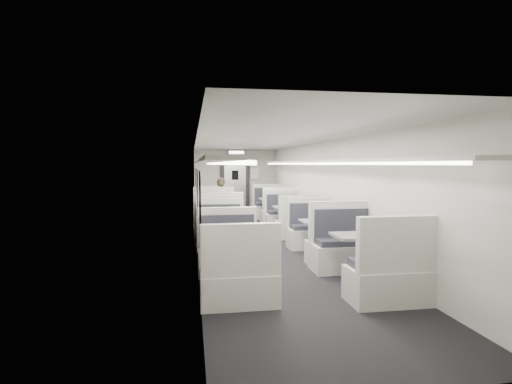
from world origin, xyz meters
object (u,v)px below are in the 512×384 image
object	(u,v)px
booth_right_d	(363,259)
booth_right_b	(289,219)
booth_right_a	(274,210)
booth_left_a	(211,211)
vestibule_door	(235,186)
booth_left_d	(233,263)
booth_right_c	(322,238)
booth_left_c	(223,239)
passenger	(221,203)
booth_left_b	(216,221)
exit_sign	(236,152)

from	to	relation	value
booth_right_d	booth_right_b	bearing A→B (deg)	90.00
booth_right_a	booth_right_b	distance (m)	2.08
booth_left_a	booth_right_a	world-z (taller)	booth_right_a
booth_right_d	vestibule_door	distance (m)	9.18
booth_left_d	booth_right_a	size ratio (longest dim) A/B	0.95
booth_right_c	booth_right_d	distance (m)	1.97
booth_left_c	booth_right_c	xyz separation A→B (m)	(2.00, -0.17, 0.00)
booth_left_d	booth_left_c	bearing A→B (deg)	90.00
passenger	booth_left_a	bearing A→B (deg)	114.75
booth_right_b	booth_left_d	bearing A→B (deg)	-113.84
booth_left_b	booth_right_c	size ratio (longest dim) A/B	1.09
booth_left_a	booth_left_b	xyz separation A→B (m)	(0.00, -2.42, 0.03)
booth_right_c	vestibule_door	distance (m)	7.23
booth_right_a	booth_left_b	bearing A→B (deg)	-129.60
booth_left_d	booth_right_c	bearing A→B (deg)	41.74
booth_left_d	booth_right_b	xyz separation A→B (m)	(2.00, 4.53, -0.00)
booth_left_a	booth_left_c	distance (m)	4.66
booth_left_a	vestibule_door	size ratio (longest dim) A/B	1.01
booth_left_d	booth_right_b	size ratio (longest dim) A/B	1.00
booth_right_b	booth_right_d	world-z (taller)	booth_right_d
booth_right_c	vestibule_door	xyz separation A→B (m)	(-1.00, 7.13, 0.67)
booth_left_c	vestibule_door	bearing A→B (deg)	81.83
passenger	exit_sign	size ratio (longest dim) A/B	2.37
booth_right_d	booth_left_a	bearing A→B (deg)	106.40
booth_left_b	booth_right_b	distance (m)	2.03
vestibule_door	exit_sign	xyz separation A→B (m)	(0.00, -0.49, 1.24)
vestibule_door	booth_left_b	bearing A→B (deg)	-101.95
booth_right_b	booth_left_b	bearing A→B (deg)	-170.35
booth_right_a	vestibule_door	world-z (taller)	vestibule_door
vestibule_door	booth_right_a	bearing A→B (deg)	-66.58
booth_left_c	booth_right_b	size ratio (longest dim) A/B	0.99
booth_left_d	booth_right_a	xyz separation A→B (m)	(2.00, 6.60, 0.02)
passenger	vestibule_door	size ratio (longest dim) A/B	0.70
booth_left_a	booth_right_c	bearing A→B (deg)	-67.49
booth_left_c	booth_right_b	distance (m)	3.26
booth_left_d	booth_right_a	bearing A→B (deg)	73.15
booth_right_c	booth_left_a	bearing A→B (deg)	112.51
booth_right_b	booth_right_c	bearing A→B (deg)	-90.00
booth_left_a	booth_right_a	bearing A→B (deg)	-0.17
booth_left_b	booth_left_c	size ratio (longest dim) A/B	1.11
booth_left_a	booth_left_c	size ratio (longest dim) A/B	1.03
booth_right_b	booth_right_c	distance (m)	2.74
booth_left_b	booth_right_c	world-z (taller)	booth_left_b
booth_right_a	vestibule_door	size ratio (longest dim) A/B	1.05
booth_right_d	vestibule_door	world-z (taller)	vestibule_door
booth_right_d	exit_sign	size ratio (longest dim) A/B	3.62
booth_left_c	vestibule_door	distance (m)	7.07
booth_left_c	vestibule_door	world-z (taller)	vestibule_door
booth_left_d	booth_right_d	bearing A→B (deg)	-5.32
booth_left_c	booth_right_d	world-z (taller)	booth_right_d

